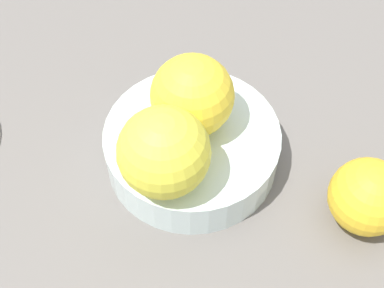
{
  "coord_description": "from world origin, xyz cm",
  "views": [
    {
      "loc": [
        0.6,
        -31.02,
        45.14
      ],
      "look_at": [
        0.0,
        0.0,
        2.5
      ],
      "focal_mm": 52.06,
      "sensor_mm": 36.0,
      "label": 1
    }
  ],
  "objects_px": {
    "fruit_bowl": "(192,147)",
    "orange_in_bowl_0": "(164,152)",
    "orange_loose_0": "(368,197)",
    "orange_in_bowl_1": "(190,96)"
  },
  "relations": [
    {
      "from": "fruit_bowl",
      "to": "orange_in_bowl_0",
      "type": "relative_size",
      "value": 2.11
    },
    {
      "from": "orange_in_bowl_0",
      "to": "orange_loose_0",
      "type": "relative_size",
      "value": 1.13
    },
    {
      "from": "fruit_bowl",
      "to": "orange_loose_0",
      "type": "relative_size",
      "value": 2.39
    },
    {
      "from": "fruit_bowl",
      "to": "orange_in_bowl_0",
      "type": "height_order",
      "value": "orange_in_bowl_0"
    },
    {
      "from": "orange_in_bowl_0",
      "to": "orange_in_bowl_1",
      "type": "distance_m",
      "value": 0.07
    },
    {
      "from": "orange_in_bowl_1",
      "to": "orange_loose_0",
      "type": "height_order",
      "value": "orange_in_bowl_1"
    },
    {
      "from": "orange_in_bowl_1",
      "to": "orange_in_bowl_0",
      "type": "bearing_deg",
      "value": -107.92
    },
    {
      "from": "orange_in_bowl_1",
      "to": "orange_loose_0",
      "type": "bearing_deg",
      "value": -25.39
    },
    {
      "from": "orange_in_bowl_0",
      "to": "orange_in_bowl_1",
      "type": "bearing_deg",
      "value": 72.08
    },
    {
      "from": "orange_in_bowl_0",
      "to": "orange_loose_0",
      "type": "distance_m",
      "value": 0.18
    }
  ]
}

